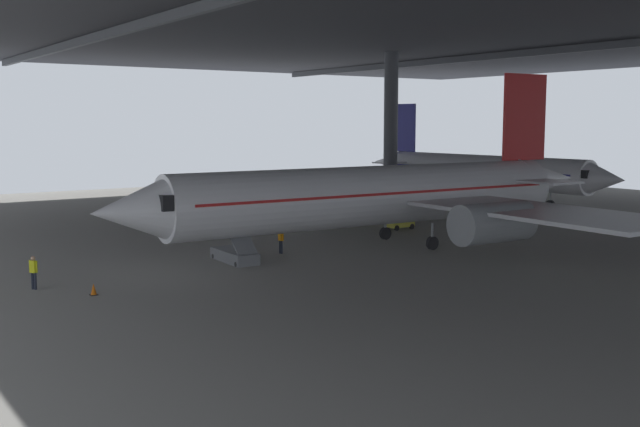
{
  "coord_description": "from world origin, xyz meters",
  "views": [
    {
      "loc": [
        40.02,
        -31.92,
        8.64
      ],
      "look_at": [
        -0.13,
        -4.37,
        2.67
      ],
      "focal_mm": 42.46,
      "sensor_mm": 36.0,
      "label": 1
    }
  ],
  "objects_px": {
    "crew_worker_near_nose": "(33,270)",
    "airplane_distant": "(478,171)",
    "crew_worker_by_stairs": "(281,239)",
    "boarding_stairs": "(234,249)",
    "airplane_main": "(382,195)",
    "traffic_cone_orange": "(94,289)",
    "baggage_tug": "(400,223)"
  },
  "relations": [
    {
      "from": "crew_worker_near_nose",
      "to": "airplane_distant",
      "type": "relative_size",
      "value": 0.05
    },
    {
      "from": "crew_worker_by_stairs",
      "to": "airplane_distant",
      "type": "height_order",
      "value": "airplane_distant"
    },
    {
      "from": "boarding_stairs",
      "to": "crew_worker_near_nose",
      "type": "xyz_separation_m",
      "value": [
        1.15,
        -12.25,
        0.26
      ]
    },
    {
      "from": "airplane_main",
      "to": "airplane_distant",
      "type": "relative_size",
      "value": 1.17
    },
    {
      "from": "airplane_main",
      "to": "crew_worker_near_nose",
      "type": "distance_m",
      "value": 23.26
    },
    {
      "from": "airplane_main",
      "to": "boarding_stairs",
      "type": "relative_size",
      "value": 8.18
    },
    {
      "from": "airplane_distant",
      "to": "traffic_cone_orange",
      "type": "xyz_separation_m",
      "value": [
        20.56,
        -48.51,
        -3.01
      ]
    },
    {
      "from": "crew_worker_by_stairs",
      "to": "baggage_tug",
      "type": "bearing_deg",
      "value": 107.12
    },
    {
      "from": "crew_worker_near_nose",
      "to": "airplane_distant",
      "type": "xyz_separation_m",
      "value": [
        -17.52,
        50.62,
        2.29
      ]
    },
    {
      "from": "airplane_distant",
      "to": "traffic_cone_orange",
      "type": "relative_size",
      "value": 56.03
    },
    {
      "from": "traffic_cone_orange",
      "to": "crew_worker_near_nose",
      "type": "bearing_deg",
      "value": -145.14
    },
    {
      "from": "boarding_stairs",
      "to": "airplane_distant",
      "type": "relative_size",
      "value": 0.14
    },
    {
      "from": "airplane_distant",
      "to": "baggage_tug",
      "type": "relative_size",
      "value": 15.25
    },
    {
      "from": "boarding_stairs",
      "to": "crew_worker_by_stairs",
      "type": "xyz_separation_m",
      "value": [
        -0.71,
        3.81,
        0.24
      ]
    },
    {
      "from": "boarding_stairs",
      "to": "traffic_cone_orange",
      "type": "bearing_deg",
      "value": -67.6
    },
    {
      "from": "crew_worker_near_nose",
      "to": "baggage_tug",
      "type": "bearing_deg",
      "value": 101.55
    },
    {
      "from": "airplane_main",
      "to": "traffic_cone_orange",
      "type": "relative_size",
      "value": 65.69
    },
    {
      "from": "airplane_main",
      "to": "traffic_cone_orange",
      "type": "xyz_separation_m",
      "value": [
        3.11,
        -21.0,
        -3.3
      ]
    },
    {
      "from": "boarding_stairs",
      "to": "airplane_distant",
      "type": "bearing_deg",
      "value": 113.12
    },
    {
      "from": "airplane_distant",
      "to": "traffic_cone_orange",
      "type": "distance_m",
      "value": 52.77
    },
    {
      "from": "boarding_stairs",
      "to": "crew_worker_by_stairs",
      "type": "distance_m",
      "value": 3.88
    },
    {
      "from": "boarding_stairs",
      "to": "crew_worker_near_nose",
      "type": "distance_m",
      "value": 12.31
    },
    {
      "from": "baggage_tug",
      "to": "airplane_main",
      "type": "bearing_deg",
      "value": -48.21
    },
    {
      "from": "baggage_tug",
      "to": "crew_worker_near_nose",
      "type": "bearing_deg",
      "value": -78.45
    },
    {
      "from": "crew_worker_by_stairs",
      "to": "boarding_stairs",
      "type": "bearing_deg",
      "value": -79.48
    },
    {
      "from": "boarding_stairs",
      "to": "baggage_tug",
      "type": "xyz_separation_m",
      "value": [
        -4.96,
        17.6,
        -0.22
      ]
    },
    {
      "from": "boarding_stairs",
      "to": "airplane_distant",
      "type": "height_order",
      "value": "airplane_distant"
    },
    {
      "from": "crew_worker_near_nose",
      "to": "baggage_tug",
      "type": "xyz_separation_m",
      "value": [
        -6.1,
        29.85,
        -0.48
      ]
    },
    {
      "from": "traffic_cone_orange",
      "to": "airplane_main",
      "type": "bearing_deg",
      "value": 98.43
    },
    {
      "from": "airplane_main",
      "to": "baggage_tug",
      "type": "height_order",
      "value": "airplane_main"
    },
    {
      "from": "airplane_distant",
      "to": "baggage_tug",
      "type": "distance_m",
      "value": 23.86
    },
    {
      "from": "boarding_stairs",
      "to": "airplane_distant",
      "type": "distance_m",
      "value": 41.79
    }
  ]
}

